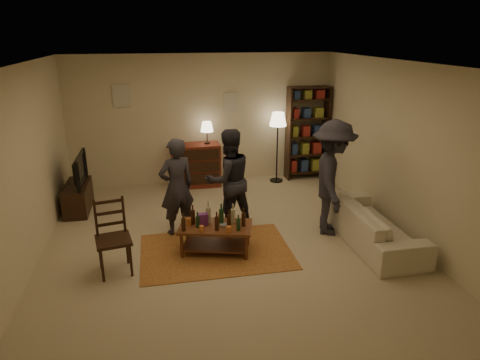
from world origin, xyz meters
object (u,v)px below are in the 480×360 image
object	(u,v)px
coffee_table	(215,228)
person_by_sofa	(332,178)
tv_stand	(77,190)
sofa	(372,224)
bookshelf	(307,132)
floor_lamp	(278,124)
dining_chair	(112,234)
person_left	(177,187)
person_right	(229,180)
dresser	(196,164)

from	to	relation	value
coffee_table	person_by_sofa	size ratio (longest dim) A/B	0.63
tv_stand	sofa	world-z (taller)	tv_stand
coffee_table	bookshelf	xyz separation A→B (m)	(2.47, 3.03, 0.65)
coffee_table	floor_lamp	xyz separation A→B (m)	(1.77, 2.90, 0.89)
dining_chair	floor_lamp	distance (m)	4.52
bookshelf	sofa	bearing A→B (deg)	-90.82
coffee_table	bookshelf	bearing A→B (deg)	50.78
bookshelf	sofa	xyz separation A→B (m)	(-0.05, -3.18, -0.73)
person_left	person_right	bearing A→B (deg)	162.59
tv_stand	bookshelf	world-z (taller)	bookshelf
dining_chair	sofa	bearing A→B (deg)	-9.20
dining_chair	tv_stand	xyz separation A→B (m)	(-0.80, 2.28, -0.17)
coffee_table	person_right	bearing A→B (deg)	66.71
dresser	person_left	world-z (taller)	person_left
dining_chair	person_left	xyz separation A→B (m)	(0.92, 0.99, 0.24)
person_left	tv_stand	bearing A→B (deg)	-57.16
person_by_sofa	sofa	bearing A→B (deg)	-114.57
dresser	floor_lamp	distance (m)	1.91
person_left	person_by_sofa	distance (m)	2.46
tv_stand	bookshelf	bearing A→B (deg)	11.80
dresser	bookshelf	world-z (taller)	bookshelf
sofa	coffee_table	bearing A→B (deg)	86.39
dining_chair	floor_lamp	size ratio (longest dim) A/B	0.69
dresser	floor_lamp	bearing A→B (deg)	-2.09
tv_stand	person_right	distance (m)	2.89
floor_lamp	person_left	world-z (taller)	person_left
dining_chair	person_left	size ratio (longest dim) A/B	0.66
dresser	sofa	size ratio (longest dim) A/B	0.65
dresser	person_left	size ratio (longest dim) A/B	0.86
tv_stand	floor_lamp	size ratio (longest dim) A/B	0.70
floor_lamp	coffee_table	bearing A→B (deg)	-121.39
dresser	floor_lamp	size ratio (longest dim) A/B	0.90
sofa	person_right	distance (m)	2.35
coffee_table	person_right	xyz separation A→B (m)	(0.34, 0.80, 0.45)
coffee_table	bookshelf	distance (m)	3.96
bookshelf	person_right	world-z (taller)	bookshelf
dresser	person_left	xyz separation A→B (m)	(-0.53, -2.20, 0.31)
person_left	person_by_sofa	bearing A→B (deg)	149.38
floor_lamp	dresser	bearing A→B (deg)	177.91
dining_chair	dresser	world-z (taller)	dresser
person_right	sofa	bearing A→B (deg)	139.65
coffee_table	person_by_sofa	xyz separation A→B (m)	(1.93, 0.32, 0.54)
tv_stand	person_left	distance (m)	2.19
floor_lamp	sofa	world-z (taller)	floor_lamp
bookshelf	person_right	size ratio (longest dim) A/B	1.20
bookshelf	person_left	xyz separation A→B (m)	(-2.96, -2.27, -0.24)
person_left	person_right	size ratio (longest dim) A/B	0.94
dining_chair	floor_lamp	xyz separation A→B (m)	(3.18, 3.13, 0.72)
dining_chair	person_right	world-z (taller)	person_right
coffee_table	dresser	world-z (taller)	dresser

